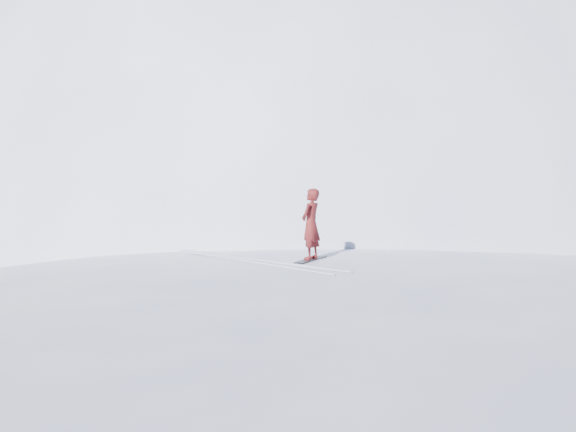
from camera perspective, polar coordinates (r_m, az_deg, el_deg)
name	(u,v)px	position (r m, az deg, el deg)	size (l,w,h in m)	color
ground	(377,395)	(12.45, 9.07, -17.50)	(400.00, 400.00, 0.00)	white
near_ridge	(322,351)	(15.17, 3.47, -13.52)	(36.00, 28.00, 4.80)	white
summit_peak	(339,235)	(45.85, 5.16, -1.93)	(60.00, 56.00, 56.00)	white
peak_shoulder	(255,254)	(33.84, -3.34, -3.92)	(28.00, 24.00, 18.00)	white
wind_bumps	(295,372)	(13.59, 0.72, -15.59)	(16.00, 14.40, 1.00)	white
snowboard	(311,260)	(14.66, 2.33, -4.45)	(1.40, 0.26, 0.02)	black
snowboarder	(311,224)	(14.56, 2.34, -0.82)	(0.67, 0.44, 1.84)	maroon
board_tracks	(251,260)	(14.64, -3.73, -4.44)	(1.50, 5.94, 0.04)	silver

